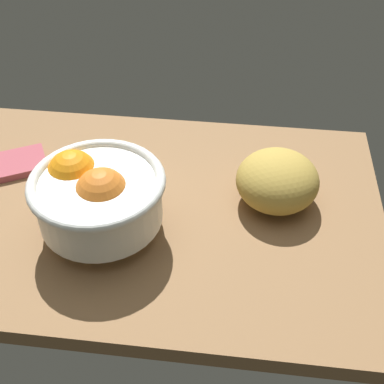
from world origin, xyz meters
The scene contains 4 objects.
ground_plane centered at (0.00, 0.00, -1.50)cm, with size 76.56×52.39×3.00cm, color olive.
fruit_bowl centered at (-7.19, -5.98, 7.12)cm, with size 20.49×20.49×12.33cm.
bread_loaf centered at (20.27, 3.96, 4.45)cm, with size 13.95×13.63×8.90cm, color #B59540.
napkin_folded centered at (-27.86, 6.86, 0.67)cm, with size 13.36×7.77×1.34cm, color #AC4D58.
Camera 1 is at (13.99, -61.23, 58.84)cm, focal length 47.91 mm.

